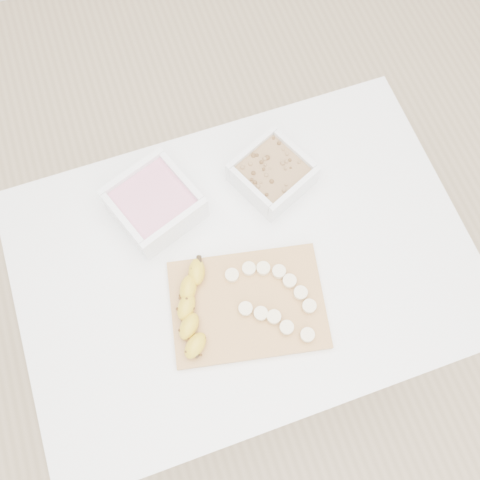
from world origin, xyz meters
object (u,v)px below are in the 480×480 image
object	(u,v)px
cutting_board	(248,305)
banana	(193,310)
bowl_yogurt	(154,203)
bowl_granola	(272,174)
table	(244,274)

from	to	relation	value
cutting_board	banana	distance (m)	0.12
bowl_yogurt	bowl_granola	xyz separation A→B (m)	(0.27, -0.02, -0.00)
table	bowl_yogurt	distance (m)	0.27
bowl_granola	table	bearing A→B (deg)	-127.15
banana	table	bearing A→B (deg)	58.13
bowl_yogurt	cutting_board	size ratio (longest dim) A/B	0.68
table	banana	world-z (taller)	banana
bowl_granola	banana	world-z (taller)	bowl_granola
bowl_yogurt	banana	xyz separation A→B (m)	(0.01, -0.26, -0.01)
bowl_yogurt	banana	world-z (taller)	bowl_yogurt
table	bowl_granola	bearing A→B (deg)	52.85
banana	cutting_board	bearing A→B (deg)	19.76
table	banana	bearing A→B (deg)	-151.97
table	banana	xyz separation A→B (m)	(-0.14, -0.08, 0.13)
bowl_granola	cutting_board	xyz separation A→B (m)	(-0.15, -0.26, -0.03)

